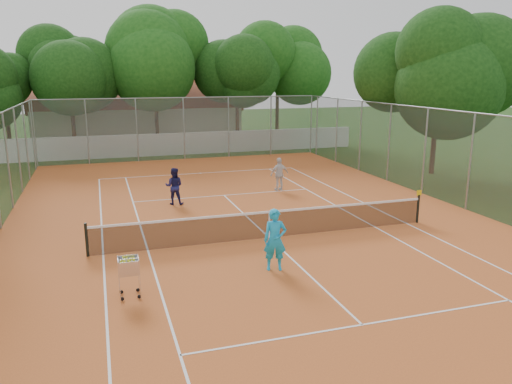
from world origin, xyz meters
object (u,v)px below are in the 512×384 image
object	(u,v)px
clubhouse	(137,113)
player_near	(275,240)
player_far_right	(279,174)
tennis_net	(269,224)
player_far_left	(174,186)
ball_hopper	(129,276)

from	to	relation	value
clubhouse	player_near	xyz separation A→B (m)	(1.23, -31.72, -1.28)
player_far_right	player_near	bearing A→B (deg)	62.21
tennis_net	player_far_right	world-z (taller)	player_far_right
tennis_net	player_far_left	size ratio (longest dim) A/B	7.44
clubhouse	player_far_right	world-z (taller)	clubhouse
tennis_net	player_far_right	bearing A→B (deg)	66.97
tennis_net	player_far_right	distance (m)	7.15
player_near	tennis_net	bearing A→B (deg)	89.02
clubhouse	player_far_right	size ratio (longest dim) A/B	10.28
player_far_left	player_far_right	xyz separation A→B (m)	(5.21, 1.07, -0.00)
player_near	player_far_right	world-z (taller)	player_near
player_far_left	player_far_right	size ratio (longest dim) A/B	1.00
player_far_right	ball_hopper	xyz separation A→B (m)	(-7.68, -9.88, -0.24)
player_far_right	ball_hopper	size ratio (longest dim) A/B	1.43
tennis_net	ball_hopper	size ratio (longest dim) A/B	10.61
tennis_net	clubhouse	bearing A→B (deg)	93.95
player_far_left	player_far_right	distance (m)	5.32
tennis_net	clubhouse	xyz separation A→B (m)	(-2.00, 29.00, 1.69)
player_far_right	ball_hopper	distance (m)	12.52
player_near	player_far_right	size ratio (longest dim) A/B	1.13
clubhouse	player_near	bearing A→B (deg)	-87.78
clubhouse	tennis_net	bearing A→B (deg)	-86.05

